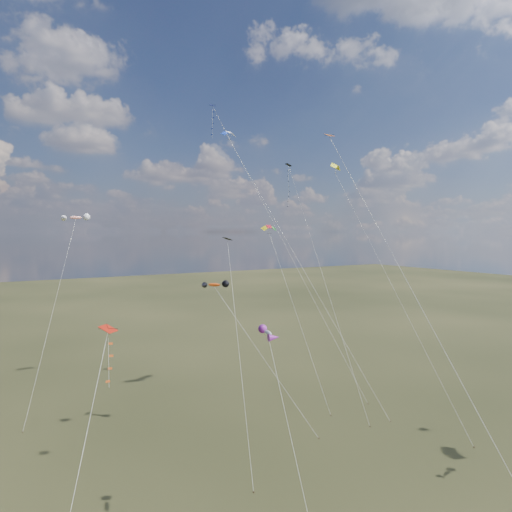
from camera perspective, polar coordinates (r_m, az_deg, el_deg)
diamond_black_high at (r=67.88m, az=4.50°, el=7.51°), size 3.61×21.14×31.73m
diamond_navy_tall at (r=66.07m, az=-3.92°, el=13.96°), size 13.07×19.11×39.65m
diamond_black_mid at (r=46.76m, az=-2.89°, el=-4.72°), size 4.70×13.49×20.93m
diamond_red_low at (r=29.81m, az=-18.32°, el=-13.46°), size 6.24×8.73×15.79m
diamond_orange_center at (r=34.85m, az=17.11°, el=-0.47°), size 3.29×25.65×30.37m
parafoil_yellow at (r=65.73m, az=9.98°, el=11.10°), size 3.09×23.87×31.62m
parafoil_blue_white at (r=69.93m, az=-3.29°, el=14.99°), size 8.93×25.96×36.89m
parafoil_tricolor at (r=63.31m, az=1.69°, el=3.56°), size 2.20×13.85×22.80m
novelty_orange_black at (r=52.14m, az=-5.19°, el=-3.67°), size 8.59×11.60×16.01m
novelty_white_purple at (r=34.62m, az=1.53°, el=-9.69°), size 1.53×9.33×14.33m
novelty_redwhite_stripe at (r=66.95m, az=-21.63°, el=4.43°), size 9.41×13.00×24.03m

